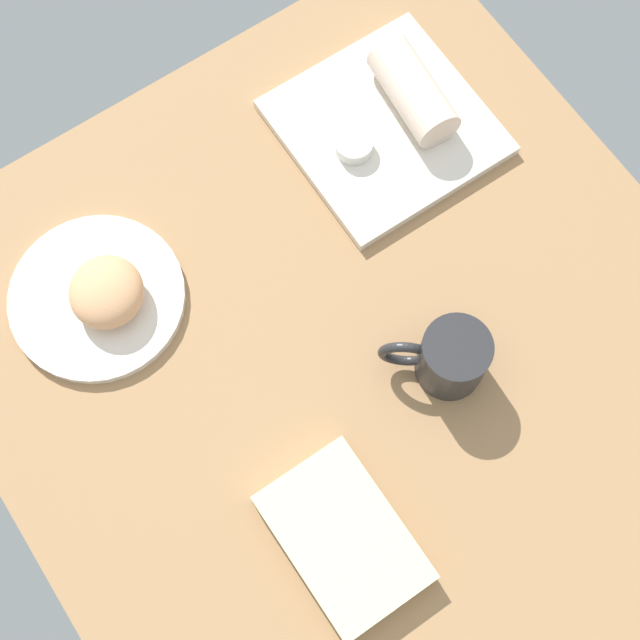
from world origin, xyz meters
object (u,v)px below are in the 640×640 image
object	(u,v)px
scone_pastry	(106,292)
book_stack	(344,538)
square_plate	(385,127)
round_plate	(97,298)
sauce_cup	(354,145)
breakfast_wrap	(413,91)
coffee_mug	(450,357)

from	to	relation	value
scone_pastry	book_stack	size ratio (longest dim) A/B	0.50
book_stack	square_plate	bearing A→B (deg)	-40.59
round_plate	scone_pastry	distance (cm)	3.90
sauce_cup	breakfast_wrap	size ratio (longest dim) A/B	0.36
round_plate	coffee_mug	distance (cm)	44.97
scone_pastry	sauce_cup	distance (cm)	37.50
round_plate	breakfast_wrap	size ratio (longest dim) A/B	1.57
breakfast_wrap	sauce_cup	bearing A→B (deg)	13.02
sauce_cup	breakfast_wrap	bearing A→B (deg)	-82.98
breakfast_wrap	book_stack	world-z (taller)	breakfast_wrap
round_plate	scone_pastry	size ratio (longest dim) A/B	2.31
scone_pastry	square_plate	world-z (taller)	scone_pastry
scone_pastry	coffee_mug	bearing A→B (deg)	-135.78
scone_pastry	round_plate	bearing A→B (deg)	41.16
square_plate	round_plate	bearing A→B (deg)	89.28
round_plate	square_plate	world-z (taller)	square_plate
breakfast_wrap	scone_pastry	bearing A→B (deg)	7.83
sauce_cup	book_stack	size ratio (longest dim) A/B	0.26
sauce_cup	square_plate	bearing A→B (deg)	-82.98
breakfast_wrap	coffee_mug	xyz separation A→B (cm)	(-32.19, 18.03, -0.02)
breakfast_wrap	coffee_mug	world-z (taller)	coffee_mug
square_plate	book_stack	xyz separation A→B (cm)	(-41.71, 35.74, 0.85)
square_plate	book_stack	distance (cm)	54.93
round_plate	breakfast_wrap	bearing A→B (deg)	-89.99
book_stack	coffee_mug	bearing A→B (deg)	-65.69
scone_pastry	coffee_mug	distance (cm)	42.79
sauce_cup	book_stack	distance (cm)	50.79
round_plate	book_stack	distance (cm)	43.19
book_stack	sauce_cup	bearing A→B (deg)	-36.16
square_plate	coffee_mug	xyz separation A→B (cm)	(-31.62, 13.41, 3.89)
square_plate	sauce_cup	bearing A→B (deg)	97.02
scone_pastry	book_stack	distance (cm)	41.51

